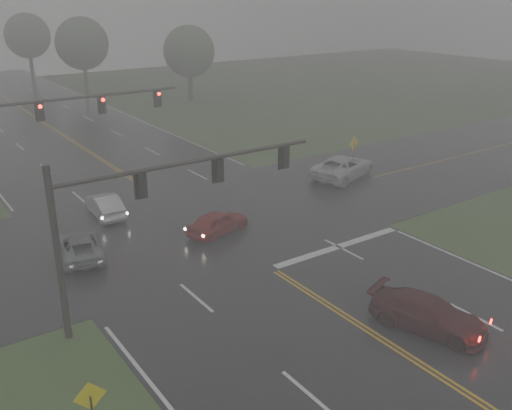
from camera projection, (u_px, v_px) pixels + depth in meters
main_road at (214, 232)px, 32.78m from camera, size 18.00×160.00×0.02m
cross_street at (197, 221)px, 34.32m from camera, size 120.00×14.00×0.02m
stop_bar at (338, 247)px, 30.87m from camera, size 8.50×0.50×0.01m
sedan_maroon at (426, 329)px, 23.46m from camera, size 3.39×5.15×1.39m
sedan_red at (218, 233)px, 32.60m from camera, size 4.18×2.49×1.33m
sedan_silver at (106, 216)px, 35.12m from camera, size 1.71×4.23×1.37m
car_grey at (81, 257)px, 29.71m from camera, size 2.92×4.81×1.25m
pickup_white at (342, 178)px, 42.22m from camera, size 6.47×4.43×1.64m
signal_gantry_near at (145, 202)px, 23.11m from camera, size 12.14×0.31×7.18m
signal_gantry_far at (44, 122)px, 35.76m from camera, size 13.56×0.38×7.46m
sign_diamond_west at (91, 404)px, 16.89m from camera, size 0.97×0.13×2.34m
sign_diamond_east at (354, 148)px, 42.91m from camera, size 1.15×0.32×2.83m
tree_ne_a at (82, 44)px, 73.42m from camera, size 6.74×6.74×9.89m
tree_e_near at (189, 52)px, 69.05m from camera, size 6.21×6.21×9.12m
tree_n_far at (27, 36)px, 85.98m from camera, size 6.70×6.70×9.84m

